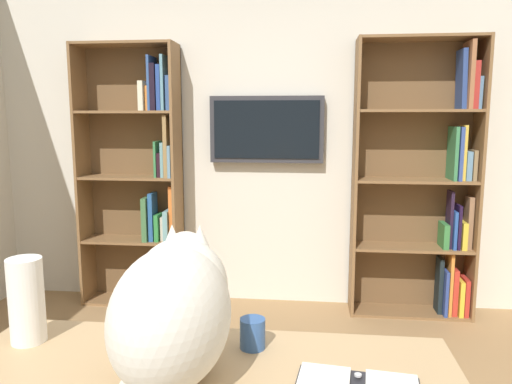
# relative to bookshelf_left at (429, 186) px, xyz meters

# --- Properties ---
(wall_back) EXTENTS (4.52, 0.06, 2.70)m
(wall_back) POSITION_rel_bookshelf_left_xyz_m (1.20, -0.16, 0.36)
(wall_back) COLOR silver
(wall_back) RESTS_ON ground
(bookshelf_left) EXTENTS (0.90, 0.28, 2.06)m
(bookshelf_left) POSITION_rel_bookshelf_left_xyz_m (0.00, 0.00, 0.00)
(bookshelf_left) COLOR brown
(bookshelf_left) RESTS_ON ground
(bookshelf_right) EXTENTS (0.79, 0.28, 2.05)m
(bookshelf_right) POSITION_rel_bookshelf_left_xyz_m (2.21, 0.00, 0.04)
(bookshelf_right) COLOR brown
(bookshelf_right) RESTS_ON ground
(wall_mounted_tv) EXTENTS (0.88, 0.07, 0.51)m
(wall_mounted_tv) POSITION_rel_bookshelf_left_xyz_m (1.22, -0.08, 0.41)
(wall_mounted_tv) COLOR #333338
(cat) EXTENTS (0.32, 0.61, 0.40)m
(cat) POSITION_rel_bookshelf_left_xyz_m (1.25, 2.49, -0.01)
(cat) COLOR silver
(cat) RESTS_ON desk
(paper_towel_roll) EXTENTS (0.11, 0.11, 0.28)m
(paper_towel_roll) POSITION_rel_bookshelf_left_xyz_m (1.78, 2.33, -0.07)
(paper_towel_roll) COLOR white
(paper_towel_roll) RESTS_ON desk
(coffee_mug) EXTENTS (0.08, 0.08, 0.10)m
(coffee_mug) POSITION_rel_bookshelf_left_xyz_m (1.05, 2.30, -0.16)
(coffee_mug) COLOR #335999
(coffee_mug) RESTS_ON desk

